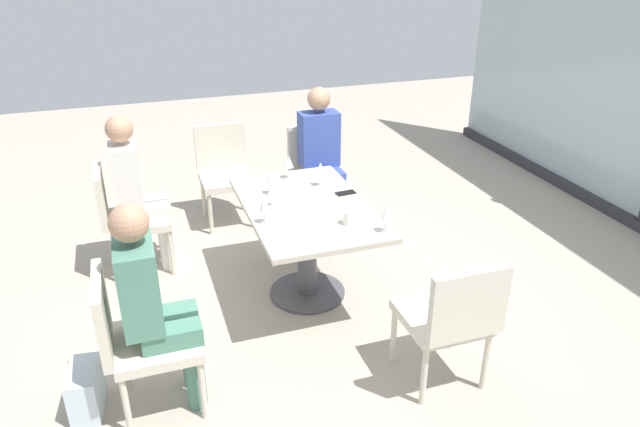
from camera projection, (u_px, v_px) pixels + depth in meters
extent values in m
plane|color=#A89E8E|center=(307.00, 293.00, 4.43)|extent=(12.00, 12.00, 0.00)
cube|color=#BCB29E|center=(306.00, 207.00, 4.12)|extent=(1.34, 0.84, 0.04)
cylinder|color=#4C4C51|center=(307.00, 253.00, 4.28)|extent=(0.14, 0.14, 0.69)
cylinder|color=#4C4C51|center=(307.00, 292.00, 4.42)|extent=(0.56, 0.56, 0.02)
cube|color=beige|center=(157.00, 342.00, 3.24)|extent=(0.46, 0.46, 0.06)
cube|color=beige|center=(102.00, 315.00, 3.06)|extent=(0.46, 0.05, 0.42)
cylinder|color=beige|center=(203.00, 390.00, 3.22)|extent=(0.04, 0.04, 0.39)
cylinder|color=beige|center=(193.00, 346.00, 3.56)|extent=(0.04, 0.04, 0.39)
cylinder|color=beige|center=(127.00, 407.00, 3.10)|extent=(0.04, 0.04, 0.39)
cylinder|color=beige|center=(124.00, 360.00, 3.45)|extent=(0.04, 0.04, 0.39)
cube|color=beige|center=(321.00, 181.00, 5.32)|extent=(0.46, 0.46, 0.06)
cube|color=beige|center=(312.00, 147.00, 5.43)|extent=(0.05, 0.46, 0.42)
cylinder|color=beige|center=(307.00, 215.00, 5.19)|extent=(0.04, 0.04, 0.39)
cylinder|color=beige|center=(349.00, 209.00, 5.31)|extent=(0.04, 0.04, 0.39)
cylinder|color=beige|center=(294.00, 198.00, 5.53)|extent=(0.04, 0.04, 0.39)
cylinder|color=beige|center=(334.00, 192.00, 5.65)|extent=(0.04, 0.04, 0.39)
cube|color=beige|center=(140.00, 219.00, 4.61)|extent=(0.46, 0.46, 0.06)
cube|color=beige|center=(101.00, 196.00, 4.43)|extent=(0.46, 0.05, 0.42)
cylinder|color=beige|center=(172.00, 252.00, 4.59)|extent=(0.04, 0.04, 0.39)
cylinder|color=beige|center=(167.00, 230.00, 4.94)|extent=(0.04, 0.04, 0.39)
cylinder|color=beige|center=(118.00, 261.00, 4.48)|extent=(0.04, 0.04, 0.39)
cylinder|color=beige|center=(117.00, 237.00, 4.82)|extent=(0.04, 0.04, 0.39)
cube|color=beige|center=(227.00, 180.00, 5.34)|extent=(0.46, 0.46, 0.06)
cube|color=beige|center=(220.00, 146.00, 5.45)|extent=(0.05, 0.46, 0.42)
cylinder|color=beige|center=(210.00, 214.00, 5.21)|extent=(0.04, 0.04, 0.39)
cylinder|color=beige|center=(255.00, 208.00, 5.32)|extent=(0.04, 0.04, 0.39)
cylinder|color=beige|center=(204.00, 197.00, 5.55)|extent=(0.04, 0.04, 0.39)
cylinder|color=beige|center=(245.00, 191.00, 5.67)|extent=(0.04, 0.04, 0.39)
cube|color=beige|center=(441.00, 317.00, 3.45)|extent=(0.46, 0.46, 0.06)
cube|color=beige|center=(469.00, 306.00, 3.13)|extent=(0.05, 0.46, 0.42)
cylinder|color=beige|center=(451.00, 322.00, 3.77)|extent=(0.04, 0.04, 0.39)
cylinder|color=beige|center=(394.00, 335.00, 3.66)|extent=(0.04, 0.04, 0.39)
cylinder|color=beige|center=(486.00, 361.00, 3.43)|extent=(0.04, 0.04, 0.39)
cylinder|color=beige|center=(424.00, 376.00, 3.32)|extent=(0.04, 0.04, 0.39)
cylinder|color=#4C7F6B|center=(195.00, 374.00, 3.29)|extent=(0.11, 0.11, 0.45)
cube|color=#4C7F6B|center=(172.00, 336.00, 3.15)|extent=(0.13, 0.32, 0.11)
cylinder|color=#4C7F6B|center=(191.00, 354.00, 3.45)|extent=(0.11, 0.11, 0.45)
cube|color=#4C7F6B|center=(169.00, 317.00, 3.30)|extent=(0.13, 0.32, 0.11)
cube|color=#4C7F6B|center=(139.00, 285.00, 3.06)|extent=(0.34, 0.20, 0.48)
sphere|color=tan|center=(129.00, 223.00, 2.90)|extent=(0.20, 0.20, 0.20)
cylinder|color=#384C9E|center=(317.00, 210.00, 5.23)|extent=(0.11, 0.11, 0.45)
cube|color=#384C9E|center=(314.00, 176.00, 5.19)|extent=(0.32, 0.13, 0.11)
cylinder|color=#384C9E|center=(337.00, 207.00, 5.28)|extent=(0.11, 0.11, 0.45)
cube|color=#384C9E|center=(333.00, 174.00, 5.24)|extent=(0.32, 0.13, 0.11)
cube|color=#384C9E|center=(319.00, 139.00, 5.20)|extent=(0.20, 0.34, 0.48)
sphere|color=tan|center=(319.00, 99.00, 5.04)|extent=(0.20, 0.20, 0.20)
cylinder|color=silver|center=(167.00, 243.00, 4.67)|extent=(0.11, 0.11, 0.45)
cube|color=silver|center=(150.00, 213.00, 4.52)|extent=(0.13, 0.32, 0.11)
cylinder|color=silver|center=(164.00, 233.00, 4.82)|extent=(0.11, 0.11, 0.45)
cube|color=silver|center=(148.00, 204.00, 4.67)|extent=(0.13, 0.32, 0.11)
cube|color=silver|center=(126.00, 175.00, 4.43)|extent=(0.34, 0.20, 0.48)
sphere|color=tan|center=(119.00, 129.00, 4.27)|extent=(0.20, 0.20, 0.20)
cylinder|color=silver|center=(265.00, 222.00, 3.87)|extent=(0.06, 0.06, 0.00)
cylinder|color=silver|center=(265.00, 216.00, 3.85)|extent=(0.01, 0.01, 0.08)
cone|color=silver|center=(264.00, 204.00, 3.81)|extent=(0.07, 0.07, 0.09)
cylinder|color=silver|center=(320.00, 185.00, 4.43)|extent=(0.06, 0.06, 0.00)
cylinder|color=silver|center=(320.00, 180.00, 4.41)|extent=(0.01, 0.01, 0.08)
cone|color=silver|center=(320.00, 168.00, 4.37)|extent=(0.07, 0.07, 0.09)
cylinder|color=silver|center=(289.00, 178.00, 4.56)|extent=(0.06, 0.06, 0.00)
cylinder|color=silver|center=(289.00, 172.00, 4.54)|extent=(0.01, 0.01, 0.08)
cone|color=silver|center=(289.00, 161.00, 4.50)|extent=(0.07, 0.07, 0.09)
cylinder|color=silver|center=(272.00, 193.00, 4.29)|extent=(0.06, 0.06, 0.00)
cylinder|color=silver|center=(272.00, 188.00, 4.27)|extent=(0.01, 0.01, 0.08)
cone|color=silver|center=(271.00, 176.00, 4.23)|extent=(0.07, 0.07, 0.09)
cylinder|color=silver|center=(273.00, 206.00, 4.09)|extent=(0.06, 0.06, 0.00)
cylinder|color=silver|center=(272.00, 200.00, 4.07)|extent=(0.01, 0.01, 0.08)
cone|color=silver|center=(272.00, 188.00, 4.04)|extent=(0.07, 0.07, 0.09)
cylinder|color=silver|center=(385.00, 231.00, 3.75)|extent=(0.06, 0.06, 0.00)
cylinder|color=silver|center=(386.00, 225.00, 3.73)|extent=(0.01, 0.01, 0.08)
cone|color=silver|center=(387.00, 212.00, 3.69)|extent=(0.07, 0.07, 0.09)
cylinder|color=white|center=(349.00, 218.00, 3.83)|extent=(0.08, 0.08, 0.09)
cube|color=black|center=(346.00, 193.00, 4.29)|extent=(0.08, 0.15, 0.01)
cube|color=silver|center=(86.00, 390.00, 3.30)|extent=(0.32, 0.20, 0.28)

